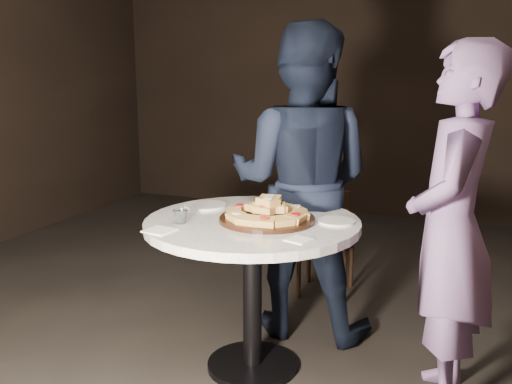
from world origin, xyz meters
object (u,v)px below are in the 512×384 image
at_px(focaccia_pile, 268,210).
at_px(water_glass, 181,216).
at_px(table, 252,248).
at_px(chair_far, 324,234).
at_px(serving_board, 267,219).
at_px(diner_teal, 451,230).
at_px(diner_navy, 301,182).

xyz_separation_m(focaccia_pile, water_glass, (-0.38, -0.19, -0.02)).
bearing_deg(table, chair_far, 85.40).
bearing_deg(serving_board, diner_teal, 4.79).
relative_size(serving_board, diner_teal, 0.28).
xyz_separation_m(table, water_glass, (-0.29, -0.19, 0.18)).
bearing_deg(water_glass, chair_far, 73.21).
relative_size(table, chair_far, 1.67).
relative_size(table, serving_board, 2.75).
distance_m(table, diner_navy, 0.60).
height_order(serving_board, diner_teal, diner_teal).
distance_m(serving_board, diner_navy, 0.55).
xyz_separation_m(serving_board, chair_far, (0.01, 1.07, -0.37)).
distance_m(water_glass, chair_far, 1.37).
height_order(water_glass, diner_teal, diner_teal).
relative_size(serving_board, water_glass, 6.38).
relative_size(serving_board, focaccia_pile, 1.11).
xyz_separation_m(serving_board, diner_teal, (0.85, 0.07, 0.02)).
xyz_separation_m(serving_board, diner_navy, (0.00, 0.55, 0.08)).
bearing_deg(water_glass, diner_teal, 12.19).
bearing_deg(chair_far, table, 81.12).
distance_m(focaccia_pile, diner_teal, 0.85).
distance_m(water_glass, diner_teal, 1.26).
distance_m(focaccia_pile, diner_navy, 0.55).
xyz_separation_m(table, diner_teal, (0.93, 0.07, 0.18)).
relative_size(serving_board, chair_far, 0.61).
bearing_deg(diner_navy, serving_board, 86.15).
height_order(chair_far, diner_teal, diner_teal).
relative_size(chair_far, diner_navy, 0.43).
xyz_separation_m(table, chair_far, (0.09, 1.07, -0.21)).
xyz_separation_m(water_glass, diner_navy, (0.37, 0.74, 0.06)).
relative_size(water_glass, diner_navy, 0.04).
distance_m(table, water_glass, 0.40).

